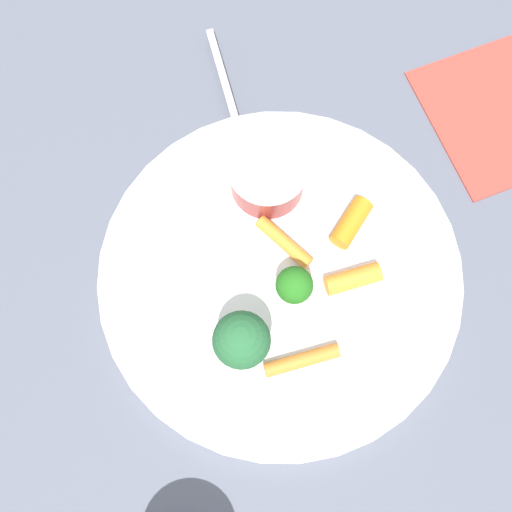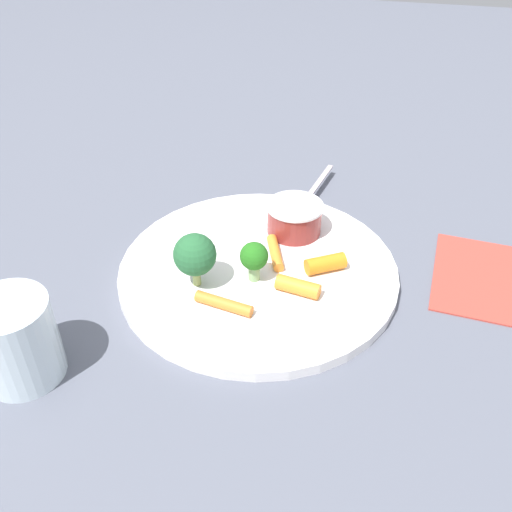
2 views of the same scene
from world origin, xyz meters
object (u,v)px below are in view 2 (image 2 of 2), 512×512
sauce_cup (294,218)px  broccoli_floret_1 (253,257)px  carrot_stick_2 (298,287)px  carrot_stick_0 (275,253)px  broccoli_floret_0 (195,255)px  napkin (500,281)px  carrot_stick_1 (325,264)px  plate (258,271)px  fork (309,196)px  drinking_glass (16,340)px  carrot_stick_3 (224,304)px

sauce_cup → broccoli_floret_1: bearing=-16.1°
carrot_stick_2 → carrot_stick_0: bearing=-147.9°
broccoli_floret_0 → broccoli_floret_1: bearing=110.6°
napkin → broccoli_floret_0: bearing=-74.7°
sauce_cup → carrot_stick_1: size_ratio=1.52×
plate → fork: (-0.15, 0.03, 0.01)m
broccoli_floret_1 → carrot_stick_2: broccoli_floret_1 is taller
plate → carrot_stick_2: (0.03, 0.05, 0.01)m
fork → napkin: fork is taller
carrot_stick_2 → drinking_glass: size_ratio=0.56×
carrot_stick_0 → carrot_stick_2: (0.05, 0.03, 0.00)m
carrot_stick_1 → drinking_glass: bearing=-52.6°
carrot_stick_1 → carrot_stick_2: bearing=-28.2°
carrot_stick_0 → drinking_glass: size_ratio=0.68×
plate → broccoli_floret_0: (0.04, -0.06, 0.04)m
plate → broccoli_floret_0: bearing=-53.4°
plate → fork: bearing=167.7°
carrot_stick_1 → fork: carrot_stick_1 is taller
broccoli_floret_1 → drinking_glass: 0.24m
carrot_stick_3 → fork: carrot_stick_3 is taller
broccoli_floret_0 → carrot_stick_2: broccoli_floret_0 is taller
plate → broccoli_floret_1: broccoli_floret_1 is taller
broccoli_floret_0 → fork: size_ratio=0.37×
plate → carrot_stick_2: bearing=55.5°
carrot_stick_3 → broccoli_floret_0: bearing=-129.2°
sauce_cup → fork: bearing=175.2°
carrot_stick_2 → napkin: bearing=110.3°
broccoli_floret_1 → sauce_cup: bearing=163.9°
carrot_stick_0 → drinking_glass: 0.28m
carrot_stick_1 → carrot_stick_3: bearing=-48.2°
sauce_cup → drinking_glass: (0.25, -0.20, 0.01)m
carrot_stick_0 → drinking_glass: bearing=-43.6°
sauce_cup → carrot_stick_1: (0.06, 0.04, -0.01)m
drinking_glass → carrot_stick_2: bearing=123.1°
carrot_stick_0 → carrot_stick_2: bearing=32.1°
carrot_stick_1 → carrot_stick_2: (0.04, -0.02, -0.00)m
broccoli_floret_0 → carrot_stick_3: size_ratio=1.00×
carrot_stick_3 → fork: 0.23m
drinking_glass → napkin: drinking_glass is taller
plate → sauce_cup: bearing=160.2°
sauce_cup → broccoli_floret_1: (0.09, -0.03, 0.01)m
drinking_glass → broccoli_floret_0: bearing=139.0°
broccoli_floret_0 → carrot_stick_0: 0.10m
carrot_stick_3 → carrot_stick_2: bearing=119.6°
fork → drinking_glass: (0.33, -0.21, 0.03)m
carrot_stick_3 → sauce_cup: bearing=162.4°
carrot_stick_1 → broccoli_floret_1: bearing=-67.2°
carrot_stick_1 → sauce_cup: bearing=-145.7°
plate → sauce_cup: 0.08m
broccoli_floret_0 → drinking_glass: bearing=-41.0°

